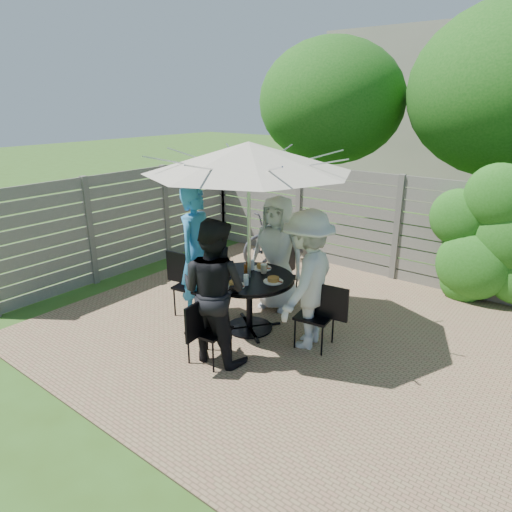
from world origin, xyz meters
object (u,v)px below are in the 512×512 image
Objects in this scene: chair_back at (281,288)px; glass_left at (228,271)px; plate_right at (273,280)px; patio_table at (249,293)px; plate_left at (226,271)px; plate_back at (262,267)px; person_right at (307,280)px; chair_left at (192,297)px; plate_front at (235,284)px; syrup_jug at (247,269)px; bicycle at (286,237)px; chair_right at (315,328)px; person_back at (277,254)px; coffee_cup at (264,269)px; glass_back at (252,265)px; person_front at (214,291)px; person_left at (198,254)px; glass_front at (246,280)px; chair_front at (209,343)px; umbrella at (249,157)px.

chair_back is 1.25m from glass_left.
plate_right is at bearing 25.92° from chair_back.
patio_table is 0.44m from plate_left.
plate_back is at bearing 98.74° from patio_table.
plate_left is at bearing -90.00° from person_right.
chair_left reaches higher than plate_front.
patio_table is at bearing -0.34° from chair_left.
syrup_jug is 2.85m from bicycle.
chair_right is 3.39× the size of plate_left.
chair_right is 6.30× the size of glass_left.
syrup_jug reaches higher than plate_front.
syrup_jug reaches higher than patio_table.
chair_right is at bearing 8.73° from plate_left.
person_back is 0.91m from plate_right.
coffee_cup is (0.42, 0.29, 0.04)m from plate_left.
glass_back is 0.40m from glass_left.
chair_left reaches higher than chair_back.
person_right is at bearing -8.03° from coffee_cup.
plate_left is 1.62× the size of syrup_jug.
person_front reaches higher than glass_left.
syrup_jug reaches higher than plate_back.
glass_front is (0.96, -0.11, -0.11)m from person_left.
glass_front is 3.19m from bicycle.
chair_back is 0.49× the size of person_right.
chair_back is 1.09m from syrup_jug.
person_right is at bearing 14.24° from glass_left.
plate_front is 0.63m from glass_back.
chair_back is (-0.15, 0.95, -0.28)m from patio_table.
person_left is 13.76× the size of glass_back.
person_back is 0.90× the size of person_left.
chair_front is at bearing -89.77° from glass_front.
plate_back is at bearing -19.64° from chair_right.
umbrella reaches higher than bicycle.
syrup_jug reaches higher than chair_back.
chair_left is at bearing 90.04° from person_left.
person_right reaches higher than plate_right.
plate_back is (0.77, 0.48, -0.16)m from person_left.
person_back is 6.65× the size of plate_left.
plate_left is 0.51m from plate_front.
syrup_jug is at bearing 1.70° from chair_back.
plate_back is at bearing 20.10° from chair_left.
plate_back is (-0.05, 0.36, 0.26)m from patio_table.
person_left is at bearing 0.82° from chair_right.
person_left is 2.21× the size of chair_front.
person_left reaches higher than plate_front.
chair_back is 3.39× the size of plate_back.
person_right is (0.97, -0.83, 0.63)m from chair_back.
chair_front reaches higher than plate_right.
chair_left is 0.91m from glass_left.
person_front is (0.13, -0.82, -1.47)m from umbrella.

